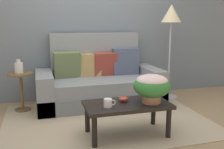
# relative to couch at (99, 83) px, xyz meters

# --- Properties ---
(ground_plane) EXTENTS (14.00, 14.00, 0.00)m
(ground_plane) POSITION_rel_couch_xyz_m (-0.09, -0.88, -0.34)
(ground_plane) COLOR #997A56
(wall_back) EXTENTS (6.40, 0.12, 2.63)m
(wall_back) POSITION_rel_couch_xyz_m (-0.09, 0.47, 0.97)
(wall_back) COLOR slate
(wall_back) RESTS_ON ground
(area_rug) EXTENTS (2.76, 1.99, 0.01)m
(area_rug) POSITION_rel_couch_xyz_m (-0.09, -0.79, -0.34)
(area_rug) COLOR tan
(area_rug) RESTS_ON ground
(couch) EXTENTS (2.02, 0.90, 1.16)m
(couch) POSITION_rel_couch_xyz_m (0.00, 0.00, 0.00)
(couch) COLOR slate
(couch) RESTS_ON ground
(coffee_table) EXTENTS (1.01, 0.54, 0.40)m
(coffee_table) POSITION_rel_couch_xyz_m (0.03, -1.32, 0.00)
(coffee_table) COLOR black
(coffee_table) RESTS_ON ground
(side_table) EXTENTS (0.37, 0.37, 0.59)m
(side_table) POSITION_rel_couch_xyz_m (-1.23, -0.05, 0.07)
(side_table) COLOR brown
(side_table) RESTS_ON ground
(floor_lamp) EXTENTS (0.34, 0.34, 1.63)m
(floor_lamp) POSITION_rel_couch_xyz_m (1.26, -0.04, 1.00)
(floor_lamp) COLOR #B2B2B7
(floor_lamp) RESTS_ON ground
(potted_plant) EXTENTS (0.43, 0.43, 0.34)m
(potted_plant) POSITION_rel_couch_xyz_m (0.31, -1.38, 0.27)
(potted_plant) COLOR #A36B4C
(potted_plant) RESTS_ON coffee_table
(coffee_mug) EXTENTS (0.14, 0.10, 0.09)m
(coffee_mug) POSITION_rel_couch_xyz_m (-0.22, -1.40, 0.11)
(coffee_mug) COLOR white
(coffee_mug) RESTS_ON coffee_table
(snack_bowl) EXTENTS (0.12, 0.12, 0.06)m
(snack_bowl) POSITION_rel_couch_xyz_m (0.01, -1.25, 0.10)
(snack_bowl) COLOR #B2382D
(snack_bowl) RESTS_ON coffee_table
(table_vase) EXTENTS (0.12, 0.12, 0.21)m
(table_vase) POSITION_rel_couch_xyz_m (-1.24, -0.03, 0.33)
(table_vase) COLOR silver
(table_vase) RESTS_ON side_table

